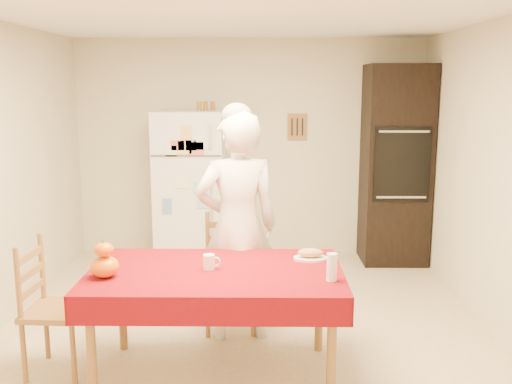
{
  "coord_description": "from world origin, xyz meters",
  "views": [
    {
      "loc": [
        0.15,
        -4.37,
        1.99
      ],
      "look_at": [
        0.1,
        0.2,
        1.12
      ],
      "focal_mm": 40.0,
      "sensor_mm": 36.0,
      "label": 1
    }
  ],
  "objects_px": {
    "oven_cabinet": "(395,165)",
    "chair_left": "(48,302)",
    "wine_glass": "(332,267)",
    "coffee_mug": "(209,262)",
    "pumpkin_lower": "(105,267)",
    "dining_table": "(216,280)",
    "seated_woman": "(237,227)",
    "chair_far": "(230,267)",
    "refrigerator": "(191,188)",
    "bread_plate": "(310,258)"
  },
  "relations": [
    {
      "from": "chair_left",
      "to": "coffee_mug",
      "type": "xyz_separation_m",
      "value": [
        1.12,
        -0.03,
        0.3
      ]
    },
    {
      "from": "refrigerator",
      "to": "coffee_mug",
      "type": "xyz_separation_m",
      "value": [
        0.44,
        -2.58,
        -0.04
      ]
    },
    {
      "from": "chair_far",
      "to": "bread_plate",
      "type": "relative_size",
      "value": 3.96
    },
    {
      "from": "chair_far",
      "to": "chair_left",
      "type": "distance_m",
      "value": 1.45
    },
    {
      "from": "dining_table",
      "to": "wine_glass",
      "type": "xyz_separation_m",
      "value": [
        0.75,
        -0.2,
        0.16
      ]
    },
    {
      "from": "dining_table",
      "to": "seated_woman",
      "type": "bearing_deg",
      "value": 79.07
    },
    {
      "from": "coffee_mug",
      "to": "pumpkin_lower",
      "type": "distance_m",
      "value": 0.68
    },
    {
      "from": "oven_cabinet",
      "to": "seated_woman",
      "type": "bearing_deg",
      "value": -129.56
    },
    {
      "from": "oven_cabinet",
      "to": "bread_plate",
      "type": "xyz_separation_m",
      "value": [
        -1.14,
        -2.41,
        -0.33
      ]
    },
    {
      "from": "pumpkin_lower",
      "to": "refrigerator",
      "type": "bearing_deg",
      "value": 85.55
    },
    {
      "from": "chair_far",
      "to": "chair_left",
      "type": "bearing_deg",
      "value": -151.06
    },
    {
      "from": "refrigerator",
      "to": "pumpkin_lower",
      "type": "distance_m",
      "value": 2.76
    },
    {
      "from": "coffee_mug",
      "to": "wine_glass",
      "type": "height_order",
      "value": "wine_glass"
    },
    {
      "from": "bread_plate",
      "to": "pumpkin_lower",
      "type": "bearing_deg",
      "value": -164.11
    },
    {
      "from": "bread_plate",
      "to": "coffee_mug",
      "type": "bearing_deg",
      "value": -162.65
    },
    {
      "from": "chair_left",
      "to": "refrigerator",
      "type": "bearing_deg",
      "value": -11.88
    },
    {
      "from": "seated_woman",
      "to": "bread_plate",
      "type": "xyz_separation_m",
      "value": [
        0.53,
        -0.39,
        -0.13
      ]
    },
    {
      "from": "oven_cabinet",
      "to": "pumpkin_lower",
      "type": "relative_size",
      "value": 11.95
    },
    {
      "from": "chair_far",
      "to": "dining_table",
      "type": "bearing_deg",
      "value": -97.29
    },
    {
      "from": "seated_woman",
      "to": "wine_glass",
      "type": "distance_m",
      "value": 1.04
    },
    {
      "from": "refrigerator",
      "to": "oven_cabinet",
      "type": "bearing_deg",
      "value": 1.18
    },
    {
      "from": "chair_far",
      "to": "bread_plate",
      "type": "xyz_separation_m",
      "value": [
        0.61,
        -0.6,
        0.26
      ]
    },
    {
      "from": "dining_table",
      "to": "coffee_mug",
      "type": "xyz_separation_m",
      "value": [
        -0.04,
        0.02,
        0.12
      ]
    },
    {
      "from": "dining_table",
      "to": "seated_woman",
      "type": "relative_size",
      "value": 0.95
    },
    {
      "from": "dining_table",
      "to": "pumpkin_lower",
      "type": "height_order",
      "value": "pumpkin_lower"
    },
    {
      "from": "dining_table",
      "to": "pumpkin_lower",
      "type": "xyz_separation_m",
      "value": [
        -0.7,
        -0.15,
        0.14
      ]
    },
    {
      "from": "refrigerator",
      "to": "bread_plate",
      "type": "relative_size",
      "value": 7.08
    },
    {
      "from": "oven_cabinet",
      "to": "chair_left",
      "type": "relative_size",
      "value": 2.32
    },
    {
      "from": "oven_cabinet",
      "to": "chair_left",
      "type": "xyz_separation_m",
      "value": [
        -2.96,
        -2.6,
        -0.59
      ]
    },
    {
      "from": "bread_plate",
      "to": "seated_woman",
      "type": "bearing_deg",
      "value": 143.99
    },
    {
      "from": "dining_table",
      "to": "oven_cabinet",
      "type": "bearing_deg",
      "value": 55.92
    },
    {
      "from": "refrigerator",
      "to": "chair_left",
      "type": "height_order",
      "value": "refrigerator"
    },
    {
      "from": "refrigerator",
      "to": "seated_woman",
      "type": "bearing_deg",
      "value": -72.91
    },
    {
      "from": "dining_table",
      "to": "chair_left",
      "type": "height_order",
      "value": "chair_left"
    },
    {
      "from": "oven_cabinet",
      "to": "bread_plate",
      "type": "bearing_deg",
      "value": -115.26
    },
    {
      "from": "chair_left",
      "to": "wine_glass",
      "type": "relative_size",
      "value": 5.4
    },
    {
      "from": "dining_table",
      "to": "chair_left",
      "type": "distance_m",
      "value": 1.18
    },
    {
      "from": "oven_cabinet",
      "to": "seated_woman",
      "type": "height_order",
      "value": "oven_cabinet"
    },
    {
      "from": "seated_woman",
      "to": "coffee_mug",
      "type": "distance_m",
      "value": 0.63
    },
    {
      "from": "chair_left",
      "to": "seated_woman",
      "type": "bearing_deg",
      "value": -62.85
    },
    {
      "from": "refrigerator",
      "to": "oven_cabinet",
      "type": "xyz_separation_m",
      "value": [
        2.28,
        0.05,
        0.25
      ]
    },
    {
      "from": "coffee_mug",
      "to": "pumpkin_lower",
      "type": "bearing_deg",
      "value": -165.68
    },
    {
      "from": "chair_left",
      "to": "bread_plate",
      "type": "height_order",
      "value": "chair_left"
    },
    {
      "from": "chair_left",
      "to": "wine_glass",
      "type": "xyz_separation_m",
      "value": [
        1.92,
        -0.25,
        0.34
      ]
    },
    {
      "from": "chair_left",
      "to": "wine_glass",
      "type": "height_order",
      "value": "chair_left"
    },
    {
      "from": "chair_far",
      "to": "chair_left",
      "type": "height_order",
      "value": "same"
    },
    {
      "from": "seated_woman",
      "to": "coffee_mug",
      "type": "relative_size",
      "value": 17.92
    },
    {
      "from": "refrigerator",
      "to": "chair_far",
      "type": "relative_size",
      "value": 1.79
    },
    {
      "from": "chair_far",
      "to": "seated_woman",
      "type": "relative_size",
      "value": 0.53
    },
    {
      "from": "refrigerator",
      "to": "dining_table",
      "type": "height_order",
      "value": "refrigerator"
    }
  ]
}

